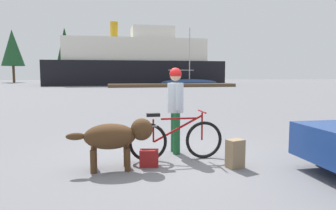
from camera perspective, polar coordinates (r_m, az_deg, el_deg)
The scene contains 13 objects.
ground_plane at distance 5.87m, azimuth 0.22°, elevation -9.95°, with size 160.00×160.00×0.00m, color slate.
bicycle at distance 5.69m, azimuth 1.44°, elevation -6.45°, with size 1.77×0.44×0.91m.
person_cyclist at distance 6.10m, azimuth 1.40°, elevation 0.56°, with size 0.32×0.53×1.72m.
dog at distance 5.18m, azimuth -9.66°, elevation -5.76°, with size 1.42×0.50×0.85m.
backpack at distance 5.39m, azimuth 12.42°, elevation -8.85°, with size 0.28×0.20×0.49m, color #8C7251.
handbag_pannier at distance 5.36m, azimuth -3.55°, elevation -9.87°, with size 0.32×0.18×0.29m, color maroon.
dock_pier at distance 37.96m, azimuth 0.79°, elevation 3.71°, with size 15.71×2.55×0.40m, color brown.
ferry_boat at distance 45.64m, azimuth -5.96°, elevation 7.80°, with size 25.15×7.23×9.02m.
sailboat_moored at distance 40.95m, azimuth 4.01°, elevation 4.25°, with size 7.61×2.13×7.64m.
pine_tree_far_left at distance 64.60m, azimuth -27.03°, elevation 9.47°, with size 4.09×4.09×9.79m.
pine_tree_center at distance 63.30m, azimuth -9.81°, elevation 10.68°, with size 4.14×4.14×11.72m.
pine_tree_far_right at distance 66.72m, azimuth -0.65°, elevation 10.20°, with size 3.42×3.42×10.84m.
pine_tree_mid_back at distance 69.17m, azimuth -18.70°, elevation 10.29°, with size 3.61×3.61×11.32m.
Camera 1 is at (-1.11, -5.54, 1.59)m, focal length 32.67 mm.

